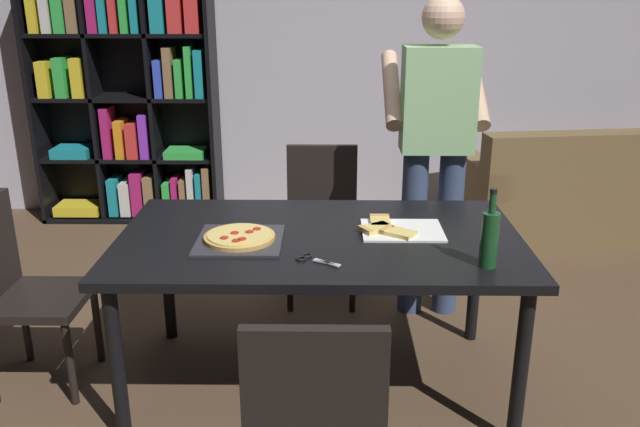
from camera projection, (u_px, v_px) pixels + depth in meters
name	position (u px, v px, depth m)	size (l,w,h in m)	color
ground_plane	(320.00, 382.00, 3.12)	(12.00, 12.00, 0.00)	brown
back_wall	(324.00, 39.00, 5.12)	(6.40, 0.10, 2.80)	#BCB7C6
dining_table	(320.00, 249.00, 2.89)	(1.77, 1.01, 0.75)	black
chair_near_camera	(315.00, 423.00, 2.01)	(0.42, 0.42, 0.90)	black
chair_far_side	(322.00, 213.00, 3.89)	(0.42, 0.42, 0.90)	black
chair_left_end	(18.00, 283.00, 2.97)	(0.42, 0.42, 0.90)	black
couch	(578.00, 197.00, 4.87)	(1.80, 1.06, 0.85)	brown
bookshelf	(129.00, 97.00, 5.06)	(1.40, 0.35, 1.95)	black
person_serving_pizza	(435.00, 141.00, 3.51)	(0.55, 0.54, 1.75)	#38476B
pepperoni_pizza_on_tray	(240.00, 238.00, 2.80)	(0.37, 0.37, 0.04)	#2D2D33
pizza_slices_on_towel	(394.00, 229.00, 2.92)	(0.38, 0.29, 0.03)	white
wine_bottle	(489.00, 238.00, 2.52)	(0.07, 0.07, 0.32)	#194723
kitchen_scissors	(312.00, 259.00, 2.61)	(0.19, 0.15, 0.01)	silver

